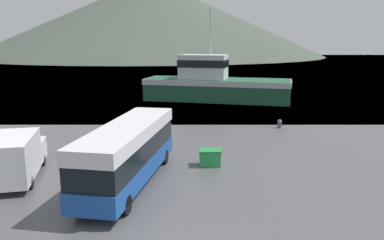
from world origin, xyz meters
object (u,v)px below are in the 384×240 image
at_px(fishing_boat, 215,83).
at_px(storage_bin, 211,157).
at_px(tour_bus, 130,151).
at_px(delivery_van, 17,156).

xyz_separation_m(fishing_boat, storage_bin, (-1.80, -26.25, -1.67)).
distance_m(tour_bus, fishing_boat, 29.91).
height_order(tour_bus, delivery_van, tour_bus).
bearing_deg(storage_bin, tour_bus, -146.55).
distance_m(tour_bus, storage_bin, 5.58).
xyz_separation_m(tour_bus, delivery_van, (-6.40, 0.59, -0.48)).
distance_m(delivery_van, fishing_boat, 31.35).
xyz_separation_m(tour_bus, storage_bin, (4.52, 2.99, -1.33)).
bearing_deg(delivery_van, tour_bus, -17.60).
xyz_separation_m(tour_bus, fishing_boat, (6.32, 29.23, 0.34)).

